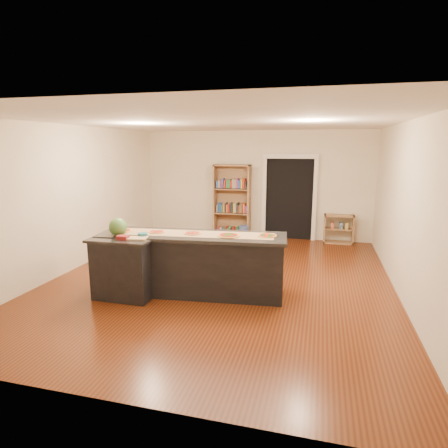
% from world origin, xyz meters
% --- Properties ---
extents(room, '(6.00, 7.00, 2.80)m').
position_xyz_m(room, '(0.00, 0.00, 1.40)').
color(room, '#ECE2C6').
rests_on(room, ground).
extents(doorway, '(1.40, 0.09, 2.21)m').
position_xyz_m(doorway, '(0.90, 3.46, 1.20)').
color(doorway, black).
rests_on(doorway, room).
extents(kitchen_island, '(3.03, 0.82, 1.00)m').
position_xyz_m(kitchen_island, '(-0.30, -0.71, 0.50)').
color(kitchen_island, black).
rests_on(kitchen_island, ground).
extents(side_counter, '(1.00, 0.73, 0.99)m').
position_xyz_m(side_counter, '(-1.30, -1.12, 0.50)').
color(side_counter, black).
rests_on(side_counter, ground).
extents(bookshelf, '(0.97, 0.34, 1.93)m').
position_xyz_m(bookshelf, '(-0.58, 3.28, 0.97)').
color(bookshelf, '#9C734C').
rests_on(bookshelf, ground).
extents(low_shelf, '(0.72, 0.31, 0.72)m').
position_xyz_m(low_shelf, '(2.17, 3.30, 0.36)').
color(low_shelf, '#9C734C').
rests_on(low_shelf, ground).
extents(waste_bin, '(0.25, 0.25, 0.36)m').
position_xyz_m(waste_bin, '(-0.21, 3.08, 0.18)').
color(waste_bin, '#4D66AC').
rests_on(waste_bin, ground).
extents(kraft_paper, '(2.67, 0.73, 0.00)m').
position_xyz_m(kraft_paper, '(-0.30, -0.69, 1.00)').
color(kraft_paper, '#A17F53').
rests_on(kraft_paper, kitchen_island).
extents(watermelon, '(0.29, 0.29, 0.29)m').
position_xyz_m(watermelon, '(-1.42, -1.07, 1.13)').
color(watermelon, '#144214').
rests_on(watermelon, side_counter).
extents(cutting_board, '(0.37, 0.28, 0.02)m').
position_xyz_m(cutting_board, '(-1.04, -1.19, 1.00)').
color(cutting_board, tan).
rests_on(cutting_board, side_counter).
extents(package_red, '(0.18, 0.13, 0.06)m').
position_xyz_m(package_red, '(-1.23, -1.27, 1.02)').
color(package_red, maroon).
rests_on(package_red, side_counter).
extents(package_teal, '(0.16, 0.16, 0.06)m').
position_xyz_m(package_teal, '(-1.01, -1.03, 1.02)').
color(package_teal, '#195966').
rests_on(package_teal, side_counter).
extents(pizza_a, '(0.32, 0.32, 0.02)m').
position_xyz_m(pizza_a, '(-1.50, -0.82, 1.01)').
color(pizza_a, tan).
rests_on(pizza_a, kitchen_island).
extents(pizza_b, '(0.28, 0.28, 0.02)m').
position_xyz_m(pizza_b, '(-0.90, -0.76, 1.01)').
color(pizza_b, tan).
rests_on(pizza_b, kitchen_island).
extents(pizza_c, '(0.29, 0.29, 0.02)m').
position_xyz_m(pizza_c, '(-0.30, -0.69, 1.01)').
color(pizza_c, tan).
rests_on(pizza_c, kitchen_island).
extents(pizza_d, '(0.35, 0.35, 0.02)m').
position_xyz_m(pizza_d, '(0.31, -0.70, 1.01)').
color(pizza_d, tan).
rests_on(pizza_d, kitchen_island).
extents(pizza_e, '(0.32, 0.32, 0.02)m').
position_xyz_m(pizza_e, '(0.90, -0.55, 1.01)').
color(pizza_e, tan).
rests_on(pizza_e, kitchen_island).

